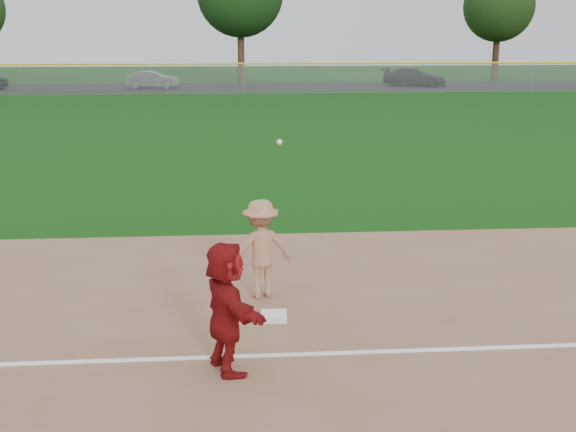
{
  "coord_description": "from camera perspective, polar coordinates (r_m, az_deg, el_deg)",
  "views": [
    {
      "loc": [
        -0.85,
        -9.42,
        4.11
      ],
      "look_at": [
        0.0,
        1.5,
        1.3
      ],
      "focal_mm": 45.0,
      "sensor_mm": 36.0,
      "label": 1
    }
  ],
  "objects": [
    {
      "name": "car_mid",
      "position": [
        54.96,
        -10.69,
        10.54
      ],
      "size": [
        3.87,
        1.38,
        1.27
      ],
      "primitive_type": "imported",
      "rotation": [
        0.0,
        0.0,
        1.58
      ],
      "color": "#505257",
      "rests_on": "parking_asphalt"
    },
    {
      "name": "first_base",
      "position": [
        10.66,
        -1.13,
        -7.93
      ],
      "size": [
        0.39,
        0.39,
        0.08
      ],
      "primitive_type": "cube",
      "rotation": [
        0.0,
        0.0,
        -0.04
      ],
      "color": "white",
      "rests_on": "infield_dirt"
    },
    {
      "name": "tree_3",
      "position": [
        66.31,
        16.34,
        15.62
      ],
      "size": [
        6.0,
        6.0,
        9.19
      ],
      "color": "#341F12",
      "rests_on": "ground"
    },
    {
      "name": "first_base_play",
      "position": [
        11.31,
        -2.16,
        -2.6
      ],
      "size": [
        1.13,
        1.06,
        2.6
      ],
      "color": "#99999B",
      "rests_on": "infield_dirt"
    },
    {
      "name": "car_right",
      "position": [
        57.04,
        9.95,
        10.77
      ],
      "size": [
        5.16,
        3.71,
        1.39
      ],
      "primitive_type": "imported",
      "rotation": [
        0.0,
        0.0,
        1.15
      ],
      "color": "black",
      "rests_on": "parking_asphalt"
    },
    {
      "name": "ground",
      "position": [
        10.31,
        0.65,
        -9.1
      ],
      "size": [
        160.0,
        160.0,
        0.0
      ],
      "primitive_type": "plane",
      "color": "#10400C",
      "rests_on": "ground"
    },
    {
      "name": "base_runner",
      "position": [
        8.88,
        -4.9,
        -7.19
      ],
      "size": [
        0.97,
        1.62,
        1.66
      ],
      "primitive_type": "imported",
      "rotation": [
        0.0,
        0.0,
        1.91
      ],
      "color": "maroon",
      "rests_on": "infield_dirt"
    },
    {
      "name": "parking_asphalt",
      "position": [
        55.58,
        -3.61,
        10.14
      ],
      "size": [
        120.0,
        10.0,
        0.01
      ],
      "primitive_type": "cube",
      "color": "black",
      "rests_on": "ground"
    },
    {
      "name": "outfield_fence",
      "position": [
        49.47,
        -3.53,
        11.88
      ],
      "size": [
        110.0,
        0.12,
        110.0
      ],
      "color": "#999EA0",
      "rests_on": "ground"
    },
    {
      "name": "foul_line",
      "position": [
        9.58,
        1.08,
        -10.87
      ],
      "size": [
        60.0,
        0.1,
        0.01
      ],
      "primitive_type": "cube",
      "color": "white",
      "rests_on": "infield_dirt"
    }
  ]
}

